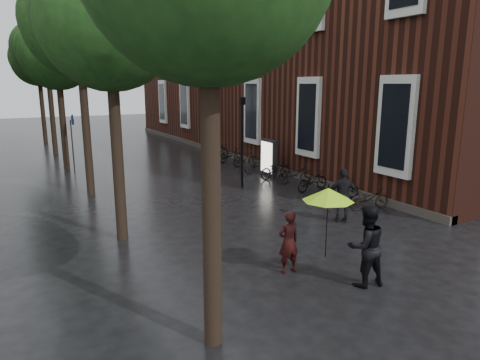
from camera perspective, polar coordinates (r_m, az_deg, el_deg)
ground at (r=9.71m, az=22.04°, el=-15.84°), size 120.00×120.00×0.00m
brick_building at (r=30.17m, az=6.26°, el=15.48°), size 10.20×33.20×12.00m
street_trees at (r=21.35m, az=-22.22°, el=16.76°), size 4.33×34.03×8.91m
person_burgundy at (r=10.46m, az=6.49°, el=-8.18°), size 0.58×0.38×1.56m
person_black at (r=10.10m, az=16.43°, el=-8.44°), size 1.03×0.87×1.88m
lime_umbrella at (r=9.77m, az=11.68°, el=-1.90°), size 1.17×1.17×1.72m
pedestrian_walking at (r=14.47m, az=13.60°, el=-2.02°), size 1.13×0.93×1.81m
parked_bicycles at (r=20.69m, az=5.02°, el=1.39°), size 1.99×13.05×1.00m
ad_lightbox at (r=21.21m, az=3.84°, el=2.97°), size 0.28×1.21×1.82m
lamp_post at (r=18.61m, az=0.28°, el=6.22°), size 0.20×0.20×3.94m
cycle_sign at (r=23.73m, az=-21.43°, el=5.71°), size 0.16×0.54×2.97m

